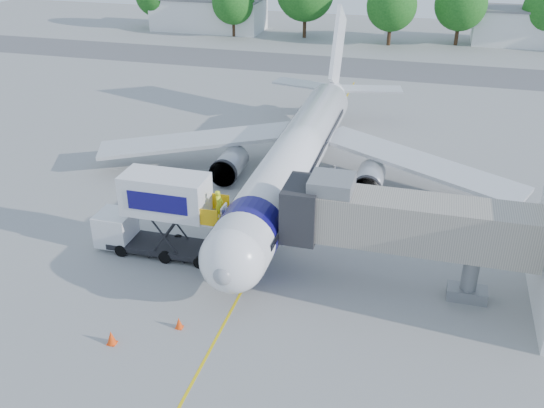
% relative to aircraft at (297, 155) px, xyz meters
% --- Properties ---
extents(ground, '(160.00, 160.00, 0.00)m').
position_rel_aircraft_xyz_m(ground, '(0.00, -4.12, -2.95)').
color(ground, '#989896').
rests_on(ground, ground).
extents(guidance_line, '(0.15, 70.00, 0.01)m').
position_rel_aircraft_xyz_m(guidance_line, '(0.00, -4.12, -2.94)').
color(guidance_line, yellow).
rests_on(guidance_line, ground).
extents(taxiway_strip, '(120.00, 10.00, 0.01)m').
position_rel_aircraft_xyz_m(taxiway_strip, '(0.00, 37.88, -2.94)').
color(taxiway_strip, '#59595B').
rests_on(taxiway_strip, ground).
extents(aircraft, '(34.17, 37.73, 11.35)m').
position_rel_aircraft_xyz_m(aircraft, '(0.00, 0.00, 0.00)').
color(aircraft, white).
rests_on(aircraft, ground).
extents(jet_bridge, '(13.90, 3.20, 6.60)m').
position_rel_aircraft_xyz_m(jet_bridge, '(7.99, -11.12, 1.39)').
color(jet_bridge, '#A39C8B').
rests_on(jet_bridge, ground).
extents(catering_hiloader, '(8.50, 2.44, 5.50)m').
position_rel_aircraft_xyz_m(catering_hiloader, '(-6.26, -11.12, -0.19)').
color(catering_hiloader, black).
rests_on(catering_hiloader, ground).
extents(ground_tug, '(3.60, 2.15, 1.37)m').
position_rel_aircraft_xyz_m(ground_tug, '(2.82, -21.51, -2.23)').
color(ground_tug, silver).
rests_on(ground_tug, ground).
extents(safety_cone_a, '(0.41, 0.41, 0.65)m').
position_rel_aircraft_xyz_m(safety_cone_a, '(-2.18, -17.81, -2.64)').
color(safety_cone_a, '#FF440D').
rests_on(safety_cone_a, ground).
extents(safety_cone_b, '(0.49, 0.49, 0.78)m').
position_rel_aircraft_xyz_m(safety_cone_b, '(-5.00, -19.89, -2.57)').
color(safety_cone_b, '#FF440D').
rests_on(safety_cone_b, ground).
extents(outbuilding_left, '(18.40, 8.40, 5.30)m').
position_rel_aircraft_xyz_m(outbuilding_left, '(-28.00, 55.88, -0.29)').
color(outbuilding_left, silver).
rests_on(outbuilding_left, ground).
extents(outbuilding_right, '(16.40, 7.40, 5.30)m').
position_rel_aircraft_xyz_m(outbuilding_right, '(22.00, 57.88, -0.29)').
color(outbuilding_right, silver).
rests_on(outbuilding_right, ground).
extents(tree_b, '(6.66, 6.66, 8.50)m').
position_rel_aircraft_xyz_m(tree_b, '(-22.37, 52.02, 2.21)').
color(tree_b, '#382314').
rests_on(tree_b, ground).
extents(tree_d, '(7.34, 7.34, 9.35)m').
position_rel_aircraft_xyz_m(tree_d, '(2.01, 52.14, 2.73)').
color(tree_d, '#382314').
rests_on(tree_d, ground).
extents(tree_e, '(7.56, 7.56, 9.64)m').
position_rel_aircraft_xyz_m(tree_e, '(11.76, 54.85, 2.90)').
color(tree_e, '#382314').
rests_on(tree_e, ground).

